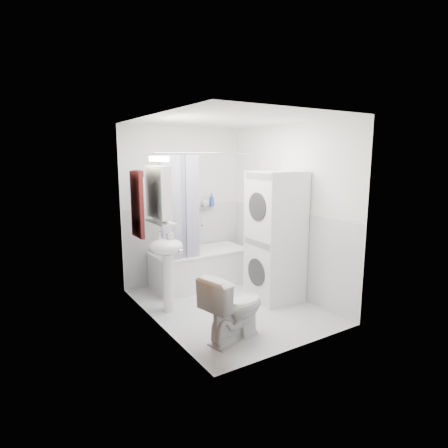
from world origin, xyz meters
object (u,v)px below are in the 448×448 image
bathtub (200,266)px  toilet (234,307)px  sink (167,258)px  washer_dryer (275,237)px

bathtub → toilet: size_ratio=1.92×
bathtub → toilet: toilet is taller
sink → washer_dryer: (1.43, -0.39, 0.18)m
sink → washer_dryer: bearing=-15.1°
washer_dryer → toilet: bearing=-146.3°
bathtub → toilet: (-0.51, -1.71, 0.06)m
bathtub → sink: size_ratio=1.38×
bathtub → washer_dryer: size_ratio=0.82×
sink → washer_dryer: washer_dryer is taller
bathtub → washer_dryer: bearing=-59.2°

